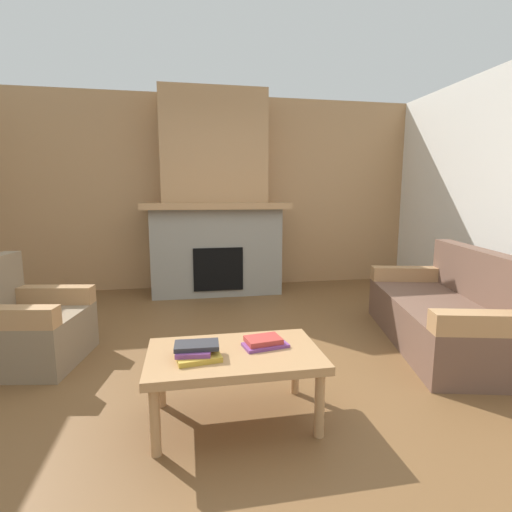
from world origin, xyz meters
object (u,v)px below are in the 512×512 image
object	(u,v)px
coffee_table	(234,360)
fireplace	(215,207)
armchair	(24,327)
couch	(448,313)

from	to	relation	value
coffee_table	fireplace	bearing A→B (deg)	87.44
armchair	coffee_table	size ratio (longest dim) A/B	0.88
fireplace	armchair	bearing A→B (deg)	-129.18
armchair	coffee_table	world-z (taller)	armchair
armchair	fireplace	bearing A→B (deg)	50.82
armchair	coffee_table	distance (m)	1.89
fireplace	couch	size ratio (longest dim) A/B	1.39
fireplace	coffee_table	world-z (taller)	fireplace
coffee_table	armchair	bearing A→B (deg)	144.61
couch	armchair	world-z (taller)	same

